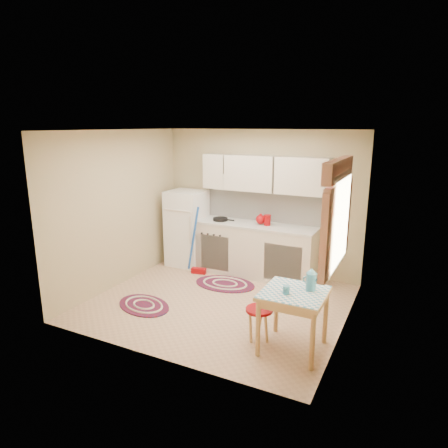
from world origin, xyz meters
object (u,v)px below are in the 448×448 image
at_px(stool, 259,324).
at_px(table, 293,321).
at_px(fridge, 187,228).
at_px(base_cabinets, 251,250).

bearing_deg(stool, table, -1.71).
bearing_deg(fridge, base_cabinets, 2.25).
relative_size(fridge, table, 1.94).
bearing_deg(fridge, table, -36.78).
bearing_deg(stool, base_cabinets, 115.36).
distance_m(table, stool, 0.45).
xyz_separation_m(base_cabinets, table, (1.38, -2.04, -0.08)).
height_order(fridge, stool, fridge).
height_order(base_cabinets, table, base_cabinets).
relative_size(fridge, base_cabinets, 0.62).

